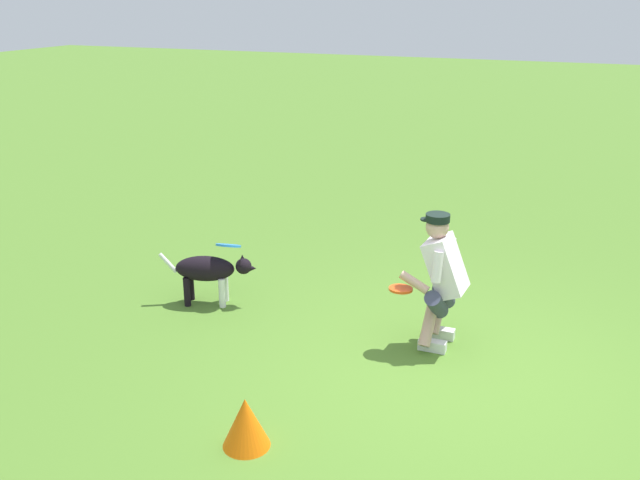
# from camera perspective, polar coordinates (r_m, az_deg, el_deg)

# --- Properties ---
(ground_plane) EXTENTS (60.00, 60.00, 0.00)m
(ground_plane) POSITION_cam_1_polar(r_m,az_deg,el_deg) (6.32, 10.27, -10.88)
(ground_plane) COLOR #4E7829
(person) EXTENTS (0.59, 0.65, 1.29)m
(person) POSITION_cam_1_polar(r_m,az_deg,el_deg) (6.52, 9.88, -2.97)
(person) COLOR silver
(person) RESTS_ON ground_plane
(dog) EXTENTS (1.02, 0.45, 0.57)m
(dog) POSITION_cam_1_polar(r_m,az_deg,el_deg) (7.49, -9.03, -2.48)
(dog) COLOR black
(dog) RESTS_ON ground_plane
(frisbee_flying) EXTENTS (0.38, 0.37, 0.14)m
(frisbee_flying) POSITION_cam_1_polar(r_m,az_deg,el_deg) (7.38, -7.52, -0.45)
(frisbee_flying) COLOR #2A7FE3
(frisbee_held) EXTENTS (0.23, 0.23, 0.03)m
(frisbee_held) POSITION_cam_1_polar(r_m,az_deg,el_deg) (6.43, 6.63, -4.00)
(frisbee_held) COLOR #E74D17
(frisbee_held) RESTS_ON person
(training_cone) EXTENTS (0.36, 0.36, 0.40)m
(training_cone) POSITION_cam_1_polar(r_m,az_deg,el_deg) (5.31, -6.10, -14.63)
(training_cone) COLOR orange
(training_cone) RESTS_ON ground_plane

